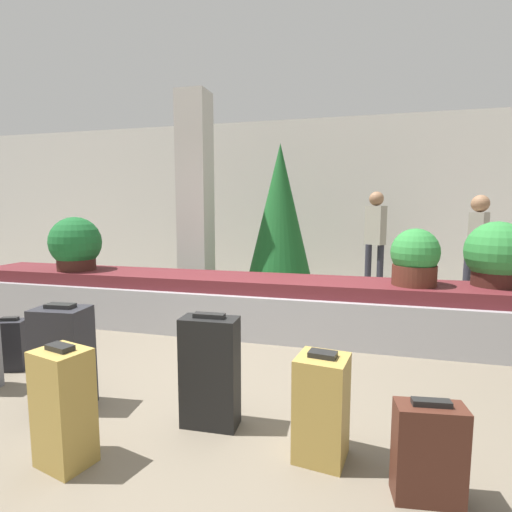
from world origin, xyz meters
TOP-DOWN VIEW (x-y plane):
  - ground_plane at (0.00, 0.00)m, footprint 18.00×18.00m
  - back_wall at (0.00, 5.39)m, footprint 18.00×0.06m
  - carousel at (0.00, 1.75)m, footprint 7.80×0.90m
  - pillar at (-1.32, 3.06)m, footprint 0.45×0.45m
  - suitcase_0 at (-1.85, 0.08)m, footprint 0.30×0.25m
  - suitcase_1 at (0.99, -0.51)m, footprint 0.32×0.31m
  - suitcase_2 at (-0.42, -0.94)m, footprint 0.34×0.30m
  - suitcase_3 at (-0.89, -0.38)m, footprint 0.39×0.29m
  - suitcase_4 at (1.54, -0.72)m, footprint 0.35×0.20m
  - suitcase_5 at (0.23, -0.35)m, footprint 0.38×0.21m
  - potted_plant_0 at (2.54, 1.86)m, footprint 0.62×0.62m
  - potted_plant_1 at (1.73, 1.70)m, footprint 0.50×0.50m
  - potted_plant_2 at (-2.42, 1.68)m, footprint 0.66×0.66m
  - traveler_0 at (1.42, 4.39)m, footprint 0.36×0.34m
  - traveler_1 at (2.69, 3.15)m, footprint 0.31×0.37m
  - decorated_tree at (-0.06, 3.47)m, footprint 1.10×1.10m

SIDE VIEW (x-z plane):
  - ground_plane at x=0.00m, z-range 0.00..0.00m
  - suitcase_0 at x=-1.85m, z-range -0.01..0.47m
  - suitcase_4 at x=1.54m, z-range -0.01..0.52m
  - suitcase_1 at x=0.99m, z-range -0.01..0.63m
  - carousel at x=0.00m, z-range -0.01..0.64m
  - suitcase_2 at x=-0.42m, z-range -0.01..0.69m
  - suitcase_5 at x=0.23m, z-range -0.01..0.76m
  - suitcase_3 at x=-0.89m, z-range -0.01..0.76m
  - potted_plant_1 at x=1.73m, z-range 0.64..1.24m
  - traveler_1 at x=2.69m, z-range 0.15..1.78m
  - potted_plant_0 at x=2.54m, z-range 0.64..1.31m
  - potted_plant_2 at x=-2.42m, z-range 0.63..1.33m
  - traveler_0 at x=1.42m, z-range 0.18..1.91m
  - decorated_tree at x=-0.06m, z-range 0.09..2.54m
  - back_wall at x=0.00m, z-range 0.00..3.20m
  - pillar at x=-1.32m, z-range 0.00..3.20m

